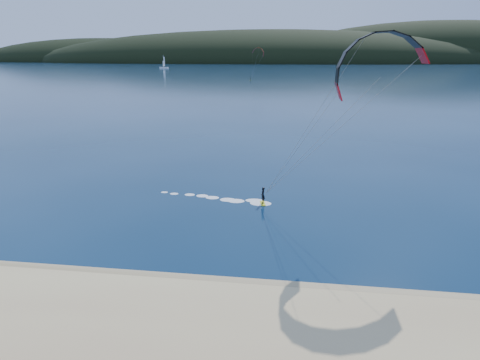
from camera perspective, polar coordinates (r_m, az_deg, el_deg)
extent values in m
plane|color=#08203B|center=(21.08, -9.54, -21.29)|extent=(1800.00, 1800.00, 0.00)
cube|color=#917F54|center=(24.58, -6.44, -14.79)|extent=(220.00, 2.50, 0.10)
ellipsoid|color=black|center=(737.83, 3.39, 16.32)|extent=(840.00, 280.00, 110.00)
ellipsoid|color=black|center=(816.47, 26.67, 14.69)|extent=(600.00, 240.00, 140.00)
ellipsoid|color=black|center=(884.14, -19.01, 15.62)|extent=(520.00, 220.00, 90.00)
cube|color=yellow|center=(36.94, 3.25, -3.34)|extent=(0.63, 1.29, 0.07)
imported|color=black|center=(36.67, 3.27, -2.18)|extent=(0.47, 0.62, 1.53)
cylinder|color=gray|center=(33.45, 10.88, 5.38)|extent=(0.02, 0.02, 13.73)
cube|color=yellow|center=(221.65, 1.50, 13.99)|extent=(1.01, 1.23, 0.07)
imported|color=black|center=(221.61, 1.51, 14.19)|extent=(0.88, 0.92, 1.50)
cylinder|color=gray|center=(218.11, 2.06, 15.87)|extent=(0.02, 0.02, 14.41)
cube|color=white|center=(428.63, -10.76, 15.40)|extent=(9.14, 3.54, 1.57)
cylinder|color=white|center=(428.50, -10.81, 16.22)|extent=(0.22, 0.22, 12.32)
cube|color=white|center=(429.97, -10.73, 16.23)|extent=(0.27, 2.91, 8.96)
cube|color=white|center=(426.82, -10.86, 15.91)|extent=(0.23, 2.24, 5.60)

